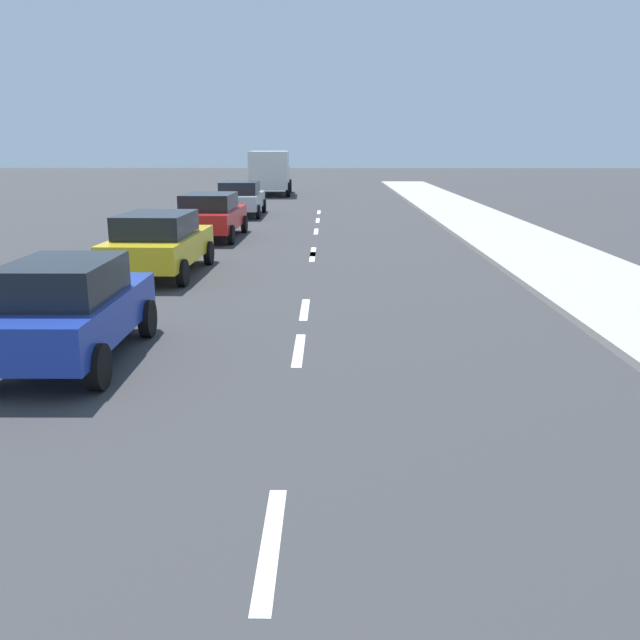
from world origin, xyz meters
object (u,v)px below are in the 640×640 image
Objects in this scene: parked_car_yellow at (159,242)px; parked_car_silver at (240,197)px; parked_car_red at (211,214)px; parked_car_blue at (69,308)px; delivery_truck at (270,172)px.

parked_car_silver is at bearing 91.12° from parked_car_yellow.
parked_car_yellow is 6.88m from parked_car_red.
parked_car_silver is at bearing 90.10° from parked_car_blue.
parked_car_blue is at bearing -91.91° from delivery_truck.
parked_car_red is (0.12, 6.88, 0.00)m from parked_car_yellow.
parked_car_silver is (0.18, 14.66, 0.00)m from parked_car_yellow.
parked_car_red and parked_car_silver have the same top height.
parked_car_yellow and parked_car_red have the same top height.
parked_car_blue is 0.85× the size of parked_car_silver.
delivery_truck is at bearing 90.32° from parked_car_red.
delivery_truck reaches higher than parked_car_red.
parked_car_blue is 21.71m from parked_car_silver.
delivery_truck is at bearing 88.48° from parked_car_silver.
parked_car_blue is 35.13m from delivery_truck.
parked_car_red is at bearing -90.86° from parked_car_silver.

